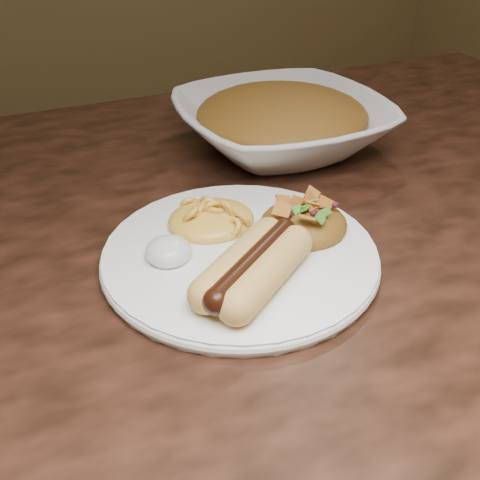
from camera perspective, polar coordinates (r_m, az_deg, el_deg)
name	(u,v)px	position (r m, az deg, el deg)	size (l,w,h in m)	color
table	(154,326)	(0.61, -8.72, -8.63)	(1.60, 0.90, 0.75)	#492417
plate	(240,255)	(0.54, 0.00, -1.50)	(0.26, 0.26, 0.01)	white
hotdog	(254,266)	(0.48, 1.40, -2.67)	(0.11, 0.12, 0.03)	#E9B15D
mac_and_cheese	(211,209)	(0.56, -2.98, 3.16)	(0.09, 0.08, 0.03)	#FFB547
sour_cream	(168,247)	(0.52, -7.32, -0.68)	(0.04, 0.04, 0.03)	silver
taco_salad	(304,217)	(0.56, 6.51, 2.39)	(0.09, 0.08, 0.04)	#B4360D
serving_bowl	(282,125)	(0.76, 4.25, 11.57)	(0.27, 0.27, 0.07)	silver
bowl_filling	(282,113)	(0.75, 4.30, 12.77)	(0.22, 0.22, 0.06)	#B4360D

